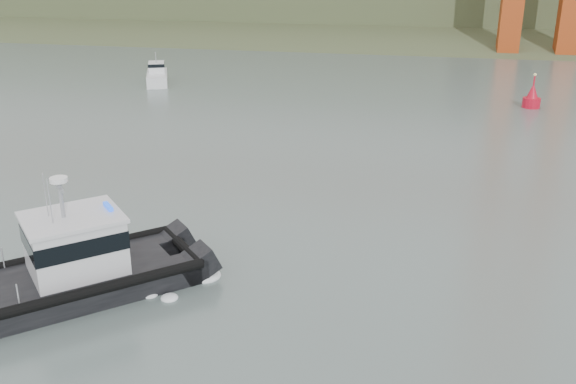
# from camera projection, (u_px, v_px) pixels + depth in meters

# --- Properties ---
(ground) EXTENTS (400.00, 400.00, 0.00)m
(ground) POSITION_uv_depth(u_px,v_px,m) (261.00, 290.00, 29.22)
(ground) COLOR #566661
(ground) RESTS_ON ground
(patrol_boat) EXTENTS (11.61, 11.25, 5.76)m
(patrol_boat) POSITION_uv_depth(u_px,v_px,m) (69.00, 265.00, 28.41)
(patrol_boat) COLOR black
(patrol_boat) RESTS_ON ground
(motorboat) EXTENTS (4.63, 7.09, 3.71)m
(motorboat) POSITION_uv_depth(u_px,v_px,m) (157.00, 75.00, 74.09)
(motorboat) COLOR silver
(motorboat) RESTS_ON ground
(nav_buoy) EXTENTS (1.71, 1.71, 3.57)m
(nav_buoy) POSITION_uv_depth(u_px,v_px,m) (532.00, 98.00, 62.63)
(nav_buoy) COLOR red
(nav_buoy) RESTS_ON ground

